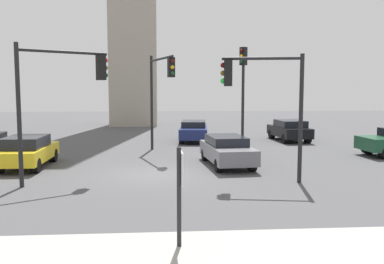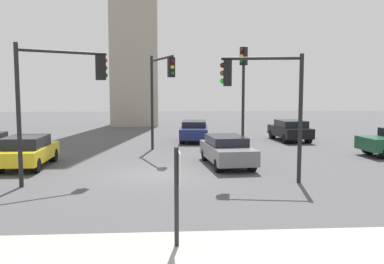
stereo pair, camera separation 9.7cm
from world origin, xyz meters
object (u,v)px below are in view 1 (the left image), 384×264
traffic_light_2 (264,91)px  car_0 (227,150)px  direction_sign (180,187)px  traffic_light_3 (160,83)px  traffic_light_0 (243,80)px  car_3 (27,151)px  traffic_light_1 (62,85)px  car_5 (289,130)px  car_6 (194,130)px

traffic_light_2 → car_0: bearing=-68.1°
direction_sign → traffic_light_3: (-0.45, 14.33, 2.49)m
traffic_light_0 → traffic_light_2: 7.61m
traffic_light_3 → car_3: (-6.15, -3.68, -3.20)m
direction_sign → traffic_light_1: (-4.20, 7.49, 2.29)m
traffic_light_2 → car_5: traffic_light_2 is taller
car_5 → car_6: car_5 is taller
direction_sign → traffic_light_2: size_ratio=0.45×
car_0 → traffic_light_0: bearing=153.9°
direction_sign → car_5: (8.53, 19.60, -0.70)m
traffic_light_3 → car_5: size_ratio=1.29×
direction_sign → traffic_light_2: bearing=61.4°
traffic_light_0 → traffic_light_1: bearing=-2.5°
car_0 → car_3: car_3 is taller
direction_sign → traffic_light_0: size_ratio=0.37×
car_0 → car_6: bearing=180.0°
car_6 → car_5: bearing=93.1°
car_6 → car_3: bearing=-36.7°
traffic_light_2 → car_0: (-0.82, 3.62, -2.81)m
traffic_light_0 → traffic_light_3: 4.64m
direction_sign → car_0: 10.86m
car_0 → car_6: car_6 is taller
car_0 → traffic_light_2: bearing=7.6°
car_0 → car_3: 9.29m
car_5 → car_6: bearing=84.1°
traffic_light_3 → car_5: traffic_light_3 is taller
traffic_light_0 → car_6: 6.82m
car_3 → car_5: (15.13, 8.95, 0.01)m
direction_sign → traffic_light_1: traffic_light_1 is taller
traffic_light_0 → traffic_light_3: size_ratio=1.07×
car_5 → traffic_light_2: bearing=155.1°
traffic_light_2 → car_6: bearing=-73.5°
traffic_light_1 → car_0: bearing=-8.6°
traffic_light_2 → car_6: 13.42m
traffic_light_3 → car_3: traffic_light_3 is taller
traffic_light_3 → traffic_light_1: bearing=-45.6°
car_3 → direction_sign: bearing=-148.1°
traffic_light_3 → car_5: 10.89m
traffic_light_0 → car_5: 7.52m
car_0 → car_3: size_ratio=1.08×
traffic_light_2 → car_3: bearing=-11.4°
direction_sign → traffic_light_2: (3.51, 6.88, 2.07)m
car_3 → traffic_light_3: bearing=-59.0°
traffic_light_1 → car_0: 8.10m
traffic_light_0 → car_5: size_ratio=1.38×
car_5 → traffic_light_1: bearing=130.2°
traffic_light_0 → car_3: 11.90m
direction_sign → car_3: bearing=120.2°
traffic_light_2 → car_5: size_ratio=1.14×
traffic_light_1 → traffic_light_3: (3.75, 6.84, 0.20)m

